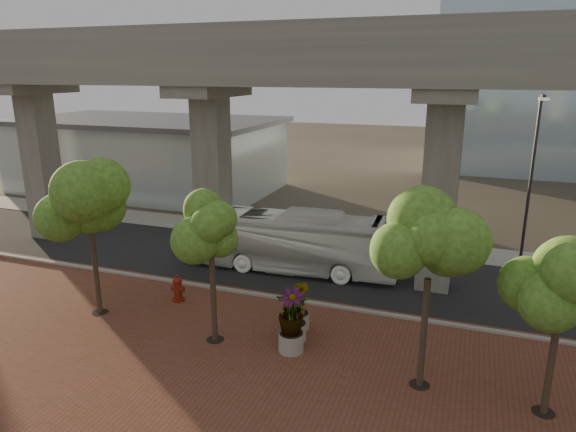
% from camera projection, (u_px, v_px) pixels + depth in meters
% --- Properties ---
extents(ground, '(160.00, 160.00, 0.00)m').
position_uv_depth(ground, '(304.00, 285.00, 25.56)').
color(ground, '#333025').
rests_on(ground, ground).
extents(brick_plaza, '(70.00, 13.00, 0.06)m').
position_uv_depth(brick_plaza, '(234.00, 369.00, 18.32)').
color(brick_plaza, brown).
rests_on(brick_plaza, ground).
extents(asphalt_road, '(90.00, 8.00, 0.04)m').
position_uv_depth(asphalt_road, '(316.00, 271.00, 27.36)').
color(asphalt_road, black).
rests_on(asphalt_road, ground).
extents(curb_strip, '(70.00, 0.25, 0.16)m').
position_uv_depth(curb_strip, '(291.00, 300.00, 23.73)').
color(curb_strip, gray).
rests_on(curb_strip, ground).
extents(far_sidewalk, '(90.00, 3.00, 0.06)m').
position_uv_depth(far_sidewalk, '(342.00, 240.00, 32.33)').
color(far_sidewalk, gray).
rests_on(far_sidewalk, ground).
extents(transit_viaduct, '(72.00, 5.60, 12.40)m').
position_uv_depth(transit_viaduct, '(318.00, 134.00, 25.38)').
color(transit_viaduct, gray).
rests_on(transit_viaduct, ground).
extents(station_pavilion, '(23.00, 13.00, 6.30)m').
position_uv_depth(station_pavilion, '(148.00, 153.00, 45.73)').
color(station_pavilion, silver).
rests_on(station_pavilion, ground).
extents(transit_bus, '(11.58, 3.24, 3.19)m').
position_uv_depth(transit_bus, '(290.00, 241.00, 27.16)').
color(transit_bus, white).
rests_on(transit_bus, ground).
extents(fire_hydrant, '(0.62, 0.56, 1.24)m').
position_uv_depth(fire_hydrant, '(178.00, 289.00, 23.58)').
color(fire_hydrant, maroon).
rests_on(fire_hydrant, ground).
extents(planter_front, '(2.01, 2.01, 2.21)m').
position_uv_depth(planter_front, '(295.00, 308.00, 19.94)').
color(planter_front, '#AEA89D').
rests_on(planter_front, ground).
extents(planter_right, '(2.33, 2.33, 2.49)m').
position_uv_depth(planter_right, '(291.00, 315.00, 19.06)').
color(planter_right, gray).
rests_on(planter_right, ground).
extents(planter_left, '(1.93, 1.93, 2.13)m').
position_uv_depth(planter_left, '(299.00, 299.00, 20.86)').
color(planter_left, '#A09B91').
rests_on(planter_left, ground).
extents(street_tree_far_west, '(3.95, 3.95, 6.85)m').
position_uv_depth(street_tree_far_west, '(88.00, 202.00, 21.21)').
color(street_tree_far_west, '#4B3A2B').
rests_on(street_tree_far_west, ground).
extents(street_tree_near_west, '(3.07, 3.07, 5.86)m').
position_uv_depth(street_tree_near_west, '(211.00, 233.00, 19.06)').
color(street_tree_near_west, '#4B3A2B').
rests_on(street_tree_near_west, ground).
extents(street_tree_near_east, '(3.56, 3.56, 6.54)m').
position_uv_depth(street_tree_near_east, '(430.00, 248.00, 16.02)').
color(street_tree_near_east, '#4B3A2B').
rests_on(street_tree_near_east, ground).
extents(street_tree_far_east, '(3.73, 3.73, 5.94)m').
position_uv_depth(street_tree_far_east, '(563.00, 287.00, 14.80)').
color(street_tree_far_east, '#4B3A2B').
rests_on(street_tree_far_east, ground).
extents(streetlamp_west, '(0.42, 1.22, 8.45)m').
position_uv_depth(streetlamp_west, '(213.00, 155.00, 33.81)').
color(streetlamp_west, '#333339').
rests_on(streetlamp_west, ground).
extents(streetlamp_east, '(0.45, 1.33, 9.17)m').
position_uv_depth(streetlamp_east, '(532.00, 171.00, 26.33)').
color(streetlamp_east, '#2B2B2F').
rests_on(streetlamp_east, ground).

